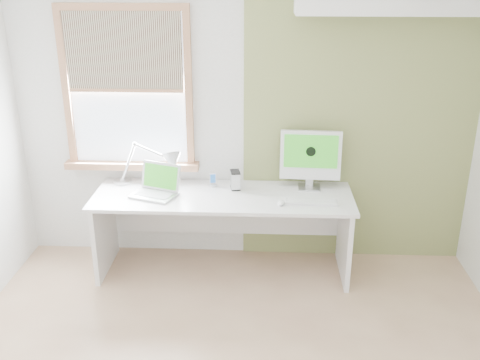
# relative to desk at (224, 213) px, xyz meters

# --- Properties ---
(room) EXTENTS (4.04, 3.54, 2.64)m
(room) POSITION_rel_desk_xyz_m (0.16, -1.44, 0.77)
(room) COLOR tan
(room) RESTS_ON ground
(accent_wall) EXTENTS (2.00, 0.02, 2.60)m
(accent_wall) POSITION_rel_desk_xyz_m (1.16, 0.30, 0.77)
(accent_wall) COLOR olive
(accent_wall) RESTS_ON room
(window) EXTENTS (1.20, 0.14, 1.42)m
(window) POSITION_rel_desk_xyz_m (-0.84, 0.27, 1.01)
(window) COLOR #A8704E
(window) RESTS_ON room
(desk) EXTENTS (2.20, 0.70, 0.73)m
(desk) POSITION_rel_desk_xyz_m (0.00, 0.00, 0.00)
(desk) COLOR white
(desk) RESTS_ON room
(desk_lamp) EXTENTS (0.67, 0.27, 0.38)m
(desk_lamp) POSITION_rel_desk_xyz_m (-0.54, 0.14, 0.40)
(desk_lamp) COLOR #B2B5B7
(desk_lamp) RESTS_ON desk
(laptop) EXTENTS (0.44, 0.39, 0.25)m
(laptop) POSITION_rel_desk_xyz_m (-0.56, -0.07, 0.26)
(laptop) COLOR #B2B5B7
(laptop) RESTS_ON desk
(phone_dock) EXTENTS (0.08, 0.08, 0.13)m
(phone_dock) POSITION_rel_desk_xyz_m (-0.10, 0.13, 0.23)
(phone_dock) COLOR #B2B5B7
(phone_dock) RESTS_ON desk
(external_drive) EXTENTS (0.10, 0.14, 0.16)m
(external_drive) POSITION_rel_desk_xyz_m (0.10, 0.09, 0.28)
(external_drive) COLOR #B2B5B7
(external_drive) RESTS_ON desk
(imac) EXTENTS (0.52, 0.18, 0.51)m
(imac) POSITION_rel_desk_xyz_m (0.74, 0.15, 0.48)
(imac) COLOR #B2B5B7
(imac) RESTS_ON desk
(keyboard) EXTENTS (0.43, 0.13, 0.02)m
(keyboard) POSITION_rel_desk_xyz_m (0.74, -0.19, 0.20)
(keyboard) COLOR white
(keyboard) RESTS_ON desk
(mouse) EXTENTS (0.07, 0.11, 0.03)m
(mouse) POSITION_rel_desk_xyz_m (0.49, -0.24, 0.21)
(mouse) COLOR white
(mouse) RESTS_ON desk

